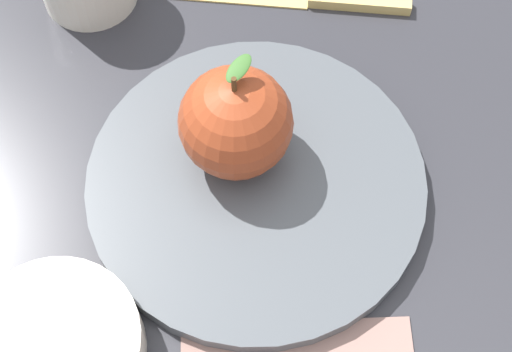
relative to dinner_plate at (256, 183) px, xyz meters
The scene contains 4 objects.
ground_plane 0.03m from the dinner_plate, 22.40° to the right, with size 2.40×2.40×0.00m, color #2D2D33.
dinner_plate is the anchor object (origin of this frame).
apple 0.05m from the dinner_plate, 47.41° to the left, with size 0.08×0.08×0.09m.
side_bowl 0.18m from the dinner_plate, 149.43° to the left, with size 0.11×0.11×0.03m.
Camera 1 is at (-0.28, -0.06, 0.52)m, focal length 54.99 mm.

